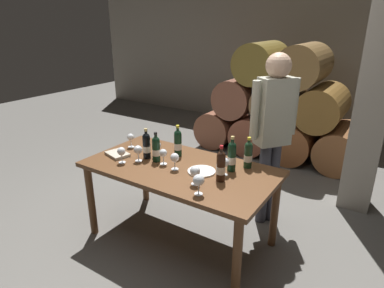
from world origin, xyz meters
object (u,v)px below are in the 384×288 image
(wine_bottle_3, at_px, (248,154))
(wine_bottle_5, at_px, (147,145))
(wine_glass_5, at_px, (224,163))
(serving_plate, at_px, (202,171))
(wine_bottle_2, at_px, (232,156))
(wine_glass_7, at_px, (175,158))
(wine_glass_8, at_px, (138,150))
(wine_glass_0, at_px, (195,172))
(wine_glass_2, at_px, (157,146))
(wine_bottle_0, at_px, (221,166))
(wine_glass_3, at_px, (131,138))
(wine_glass_6, at_px, (121,152))
(wine_glass_1, at_px, (199,181))
(wine_bottle_1, at_px, (178,143))
(tasting_notebook, at_px, (117,154))
(dining_table, at_px, (180,176))
(sommelier_presenting, at_px, (273,125))
(wine_bottle_4, at_px, (156,149))
(wine_glass_4, at_px, (163,154))

(wine_bottle_3, height_order, wine_bottle_5, wine_bottle_5)
(wine_glass_5, height_order, serving_plate, wine_glass_5)
(wine_bottle_2, relative_size, wine_bottle_5, 1.08)
(wine_glass_7, height_order, wine_glass_8, wine_glass_8)
(wine_bottle_5, bearing_deg, wine_glass_8, -100.56)
(wine_glass_0, bearing_deg, wine_glass_7, 154.66)
(wine_bottle_5, bearing_deg, wine_glass_5, 5.18)
(wine_bottle_2, distance_m, wine_glass_2, 0.74)
(wine_bottle_0, xyz_separation_m, wine_glass_3, (-1.12, 0.17, -0.03))
(wine_glass_0, xyz_separation_m, wine_glass_6, (-0.78, -0.01, -0.00))
(wine_glass_0, distance_m, wine_glass_1, 0.16)
(wine_bottle_1, xyz_separation_m, tasting_notebook, (-0.49, -0.32, -0.12))
(dining_table, height_order, tasting_notebook, tasting_notebook)
(serving_plate, xyz_separation_m, sommelier_presenting, (0.34, 0.74, 0.28))
(dining_table, distance_m, tasting_notebook, 0.67)
(wine_bottle_1, xyz_separation_m, serving_plate, (0.38, -0.19, -0.12))
(wine_glass_5, distance_m, tasting_notebook, 1.07)
(wine_bottle_5, distance_m, wine_glass_2, 0.10)
(wine_bottle_2, bearing_deg, wine_bottle_4, -164.18)
(wine_bottle_2, xyz_separation_m, wine_glass_5, (-0.01, -0.11, -0.02))
(wine_bottle_1, xyz_separation_m, wine_bottle_3, (0.67, 0.12, -0.01))
(wine_bottle_3, height_order, wine_glass_5, wine_bottle_3)
(wine_bottle_5, bearing_deg, wine_bottle_4, -3.77)
(wine_glass_5, height_order, tasting_notebook, wine_glass_5)
(wine_bottle_4, bearing_deg, wine_bottle_1, 67.29)
(wine_glass_4, relative_size, wine_glass_8, 0.96)
(wine_glass_1, xyz_separation_m, wine_glass_5, (0.00, 0.39, -0.00))
(wine_glass_2, height_order, tasting_notebook, wine_glass_2)
(wine_bottle_3, bearing_deg, wine_glass_8, -154.82)
(wine_glass_0, xyz_separation_m, wine_glass_7, (-0.29, 0.14, -0.00))
(wine_glass_3, distance_m, wine_glass_6, 0.39)
(wine_glass_5, xyz_separation_m, wine_glass_7, (-0.41, -0.13, -0.00))
(wine_glass_1, bearing_deg, wine_glass_4, 152.21)
(wine_bottle_4, distance_m, wine_glass_5, 0.66)
(wine_bottle_3, xyz_separation_m, sommelier_presenting, (0.05, 0.44, 0.16))
(wine_glass_0, xyz_separation_m, wine_glass_8, (-0.68, 0.10, -0.00))
(wine_glass_6, relative_size, wine_glass_8, 0.98)
(wine_bottle_3, distance_m, wine_glass_4, 0.75)
(wine_glass_2, relative_size, wine_glass_4, 1.08)
(wine_bottle_1, distance_m, sommelier_presenting, 0.92)
(wine_bottle_0, distance_m, wine_bottle_1, 0.64)
(tasting_notebook, bearing_deg, serving_plate, 24.04)
(wine_glass_4, relative_size, wine_glass_6, 0.97)
(wine_glass_0, xyz_separation_m, wine_glass_3, (-0.99, 0.33, -0.01))
(wine_glass_1, bearing_deg, wine_glass_3, 157.56)
(wine_bottle_4, distance_m, wine_glass_6, 0.31)
(wine_bottle_5, relative_size, wine_glass_8, 1.91)
(sommelier_presenting, bearing_deg, wine_glass_2, -141.66)
(dining_table, bearing_deg, wine_glass_3, 170.16)
(wine_bottle_1, distance_m, wine_glass_3, 0.54)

